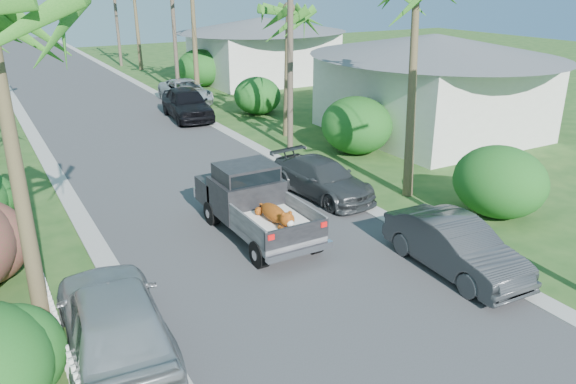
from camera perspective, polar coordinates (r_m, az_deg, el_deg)
ground at (r=12.92m, az=7.83°, el=-13.48°), size 120.00×120.00×0.00m
road at (r=34.75m, az=-18.17°, el=7.78°), size 8.00×100.00×0.02m
curb_left at (r=34.17m, az=-25.23°, el=6.66°), size 0.60×100.00×0.06m
curb_right at (r=35.83m, az=-11.42°, el=8.81°), size 0.60×100.00×0.06m
pickup_truck at (r=16.94m, az=-3.80°, el=-0.81°), size 1.98×5.12×2.06m
parked_car_rn at (r=15.34m, az=16.60°, el=-5.32°), size 1.68×4.36×1.42m
parked_car_rm at (r=19.83m, az=3.51°, el=1.35°), size 2.25×4.59×1.28m
parked_car_rf at (r=31.58m, az=-10.23°, el=8.83°), size 2.47×5.16×1.70m
parked_car_rd at (r=35.84m, az=-10.38°, el=9.99°), size 2.59×5.19×1.41m
parked_car_ln at (r=12.04m, az=-17.26°, el=-12.33°), size 2.41×5.13×1.70m
palm_r_b at (r=26.89m, az=-0.08°, el=18.08°), size 4.40×4.40×7.20m
shrub_r_a at (r=19.26m, az=20.71°, el=0.99°), size 2.80×3.08×2.30m
shrub_r_b at (r=24.91m, az=6.96°, el=6.75°), size 3.00×3.30×2.50m
shrub_r_c at (r=32.29m, az=-3.14°, el=9.74°), size 2.60×2.86×2.10m
shrub_r_d at (r=41.48m, az=-8.93°, el=12.35°), size 3.20×3.52×2.60m
picket_fence at (r=15.39m, az=-24.08°, el=-7.14°), size 0.10×11.00×1.00m
house_right_near at (r=28.77m, az=14.33°, el=10.14°), size 8.00×9.00×4.80m
house_right_far at (r=43.40m, az=-2.66°, el=14.03°), size 9.00×8.00×4.60m
utility_pole_b at (r=24.77m, az=0.23°, el=14.70°), size 1.60×0.26×9.00m
utility_pole_c at (r=38.44m, az=-11.54°, el=16.49°), size 1.60×0.26×9.00m
utility_pole_d at (r=52.84m, az=-17.09°, el=17.10°), size 1.60×0.26×9.00m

